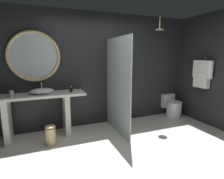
# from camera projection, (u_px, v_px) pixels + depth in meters

# --- Properties ---
(ground_plane) EXTENTS (5.76, 5.76, 0.00)m
(ground_plane) POSITION_uv_depth(u_px,v_px,m) (141.00, 162.00, 2.84)
(ground_plane) COLOR silver
(back_wall_panel) EXTENTS (4.80, 0.10, 2.60)m
(back_wall_panel) POSITION_uv_depth(u_px,v_px,m) (101.00, 70.00, 4.33)
(back_wall_panel) COLOR #232326
(back_wall_panel) RESTS_ON ground_plane
(side_wall_right) EXTENTS (0.10, 2.47, 2.60)m
(side_wall_right) POSITION_uv_depth(u_px,v_px,m) (215.00, 70.00, 4.15)
(side_wall_right) COLOR #232326
(side_wall_right) RESTS_ON ground_plane
(vanity_counter) EXTENTS (1.85, 0.55, 0.89)m
(vanity_counter) POSITION_uv_depth(u_px,v_px,m) (38.00, 109.00, 3.62)
(vanity_counter) COLOR silver
(vanity_counter) RESTS_ON ground_plane
(vessel_sink) EXTENTS (0.45, 0.37, 0.21)m
(vessel_sink) POSITION_uv_depth(u_px,v_px,m) (42.00, 91.00, 3.60)
(vessel_sink) COLOR white
(vessel_sink) RESTS_ON vanity_counter
(tumbler_cup) EXTENTS (0.08, 0.08, 0.11)m
(tumbler_cup) POSITION_uv_depth(u_px,v_px,m) (11.00, 93.00, 3.37)
(tumbler_cup) COLOR silver
(tumbler_cup) RESTS_ON vanity_counter
(soap_dispenser) EXTENTS (0.06, 0.06, 0.13)m
(soap_dispenser) POSITION_uv_depth(u_px,v_px,m) (71.00, 89.00, 3.77)
(soap_dispenser) COLOR black
(soap_dispenser) RESTS_ON vanity_counter
(round_wall_mirror) EXTENTS (1.03, 0.06, 1.03)m
(round_wall_mirror) POSITION_uv_depth(u_px,v_px,m) (34.00, 56.00, 3.66)
(round_wall_mirror) COLOR #D6B77F
(shower_glass_panel) EXTENTS (0.02, 1.22, 2.00)m
(shower_glass_panel) POSITION_uv_depth(u_px,v_px,m) (118.00, 86.00, 3.83)
(shower_glass_panel) COLOR silver
(shower_glass_panel) RESTS_ON ground_plane
(rain_shower_head) EXTENTS (0.19, 0.19, 0.29)m
(rain_shower_head) POSITION_uv_depth(u_px,v_px,m) (160.00, 28.00, 4.15)
(rain_shower_head) COLOR #D6B77F
(hanging_bathrobe) EXTENTS (0.20, 0.55, 0.71)m
(hanging_bathrobe) POSITION_uv_depth(u_px,v_px,m) (202.00, 73.00, 4.31)
(hanging_bathrobe) COLOR #D6B77F
(toilet) EXTENTS (0.42, 0.62, 0.58)m
(toilet) POSITION_uv_depth(u_px,v_px,m) (172.00, 106.00, 4.96)
(toilet) COLOR white
(toilet) RESTS_ON ground_plane
(waste_bin) EXTENTS (0.19, 0.19, 0.38)m
(waste_bin) POSITION_uv_depth(u_px,v_px,m) (51.00, 135.00, 3.37)
(waste_bin) COLOR #D6B77F
(waste_bin) RESTS_ON ground_plane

